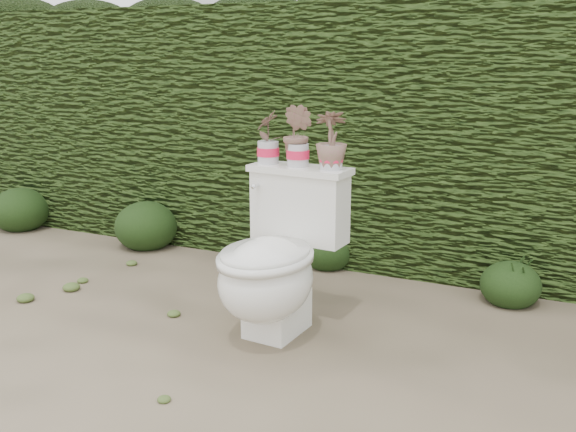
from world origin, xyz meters
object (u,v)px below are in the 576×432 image
at_px(potted_plant_center, 298,137).
at_px(potted_plant_right, 331,142).
at_px(toilet, 275,263).
at_px(potted_plant_left, 268,138).

xyz_separation_m(potted_plant_center, potted_plant_right, (0.18, -0.02, -0.01)).
bearing_deg(toilet, potted_plant_left, 126.64).
bearing_deg(toilet, potted_plant_right, 55.14).
relative_size(toilet, potted_plant_center, 2.73).
bearing_deg(potted_plant_right, potted_plant_left, -34.18).
bearing_deg(potted_plant_right, potted_plant_center, -34.18).
relative_size(toilet, potted_plant_right, 2.98).
distance_m(potted_plant_left, potted_plant_right, 0.35).
xyz_separation_m(toilet, potted_plant_right, (0.19, 0.22, 0.55)).
height_order(potted_plant_center, potted_plant_right, potted_plant_center).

